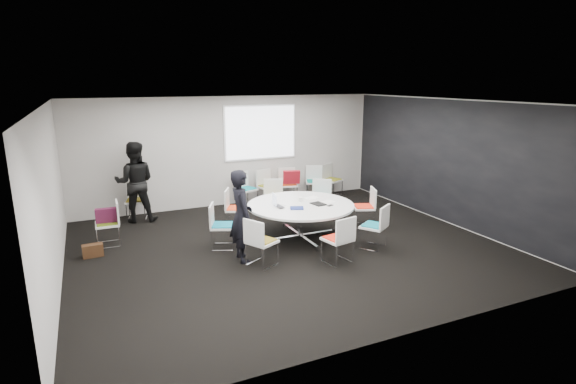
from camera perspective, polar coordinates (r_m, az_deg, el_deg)
name	(u,v)px	position (r m, az deg, el deg)	size (l,w,h in m)	color
room_shell	(292,177)	(8.55, 0.46, 1.93)	(8.08, 7.08, 2.88)	black
conference_table	(301,213)	(9.23, 1.61, -2.70)	(2.18, 2.18, 0.73)	silver
projection_screen	(261,133)	(11.90, -3.48, 7.55)	(1.90, 0.03, 1.35)	white
chair_ring_a	(364,215)	(10.17, 9.60, -2.84)	(0.58, 0.59, 0.88)	silver
chair_ring_b	(321,205)	(10.77, 4.24, -1.70)	(0.63, 0.62, 0.88)	silver
chair_ring_c	(274,205)	(10.76, -1.83, -1.69)	(0.58, 0.58, 0.88)	silver
chair_ring_d	(236,216)	(9.96, -6.60, -3.09)	(0.61, 0.61, 0.88)	silver
chair_ring_e	(222,234)	(8.86, -8.33, -5.34)	(0.59, 0.60, 0.88)	silver
chair_ring_f	(261,251)	(7.97, -3.39, -7.46)	(0.61, 0.62, 0.88)	silver
chair_ring_g	(338,248)	(8.12, 6.34, -7.11)	(0.54, 0.53, 0.88)	silver
chair_ring_h	(374,235)	(8.91, 10.87, -5.34)	(0.63, 0.63, 0.88)	silver
chair_back_a	(246,196)	(11.69, -5.32, -0.46)	(0.59, 0.58, 0.88)	silver
chair_back_b	(268,193)	(11.94, -2.58, -0.11)	(0.56, 0.55, 0.88)	silver
chair_back_c	(288,191)	(12.14, 0.02, 0.15)	(0.55, 0.54, 0.88)	silver
chair_back_d	(314,188)	(12.50, 3.34, 0.54)	(0.60, 0.60, 0.88)	silver
chair_back_e	(332,186)	(12.77, 5.58, 0.78)	(0.60, 0.59, 0.88)	silver
chair_spare_left	(109,232)	(9.59, -21.79, -4.72)	(0.45, 0.47, 0.88)	silver
chair_person_back	(137,208)	(11.14, -18.66, -1.89)	(0.55, 0.54, 0.88)	silver
person_main	(241,216)	(8.06, -5.96, -3.02)	(0.61, 0.40, 1.68)	black
person_back	(135,182)	(10.83, -18.86, 1.20)	(0.90, 0.70, 1.85)	black
laptop	(281,206)	(8.97, -0.89, -1.82)	(0.30, 0.20, 0.02)	#333338
laptop_lid	(274,199)	(9.04, -1.74, -0.93)	(0.30, 0.02, 0.22)	silver
notebook_black	(318,204)	(9.17, 3.86, -1.51)	(0.22, 0.30, 0.02)	black
tablet_folio	(297,208)	(8.85, 1.13, -2.04)	(0.26, 0.20, 0.03)	navy
papers_right	(311,198)	(9.67, 3.00, -0.72)	(0.30, 0.21, 0.00)	white
papers_front	(327,202)	(9.37, 5.04, -1.25)	(0.30, 0.21, 0.00)	white
cup	(301,199)	(9.36, 1.64, -0.95)	(0.08, 0.08, 0.09)	white
phone	(330,205)	(9.10, 5.37, -1.71)	(0.14, 0.07, 0.01)	black
maroon_bag	(106,215)	(9.49, -22.07, -2.76)	(0.40, 0.14, 0.28)	#4C142F
brown_bag	(93,251)	(9.14, -23.54, -6.84)	(0.36, 0.16, 0.24)	#3B2312
red_jacket	(292,177)	(11.85, 0.46, 1.90)	(0.44, 0.10, 0.35)	maroon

